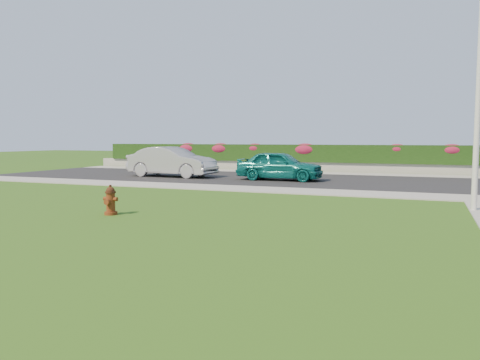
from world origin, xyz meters
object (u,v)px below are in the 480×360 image
at_px(sedan_teal, 280,165).
at_px(utility_pole, 478,104).
at_px(sedan_silver, 172,162).
at_px(fire_hydrant, 110,201).

xyz_separation_m(sedan_teal, utility_pole, (7.99, -7.31, 2.26)).
xyz_separation_m(sedan_silver, utility_pole, (14.00, -7.20, 2.18)).
xyz_separation_m(fire_hydrant, utility_pole, (9.23, 4.34, 2.63)).
bearing_deg(sedan_silver, fire_hydrant, -154.78).
bearing_deg(fire_hydrant, utility_pole, 21.52).
bearing_deg(fire_hydrant, sedan_teal, 80.28).
bearing_deg(sedan_silver, utility_pole, -114.48).
relative_size(sedan_teal, sedan_silver, 0.87).
relative_size(sedan_silver, utility_pole, 0.81).
relative_size(fire_hydrant, sedan_silver, 0.17).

